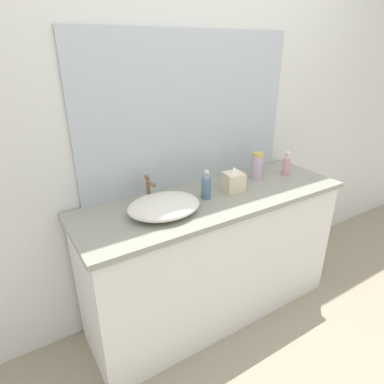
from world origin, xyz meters
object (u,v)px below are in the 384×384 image
object	(u,v)px
perfume_bottle	(257,166)
soap_dispenser	(286,165)
tissue_box	(234,181)
sink_basin	(164,206)
lotion_bottle	(206,187)

from	to	relation	value
perfume_bottle	soap_dispenser	bearing A→B (deg)	-14.00
tissue_box	sink_basin	bearing A→B (deg)	-176.11
lotion_bottle	perfume_bottle	world-z (taller)	perfume_bottle
sink_basin	perfume_bottle	xyz separation A→B (m)	(0.77, 0.12, 0.05)
soap_dispenser	lotion_bottle	world-z (taller)	lotion_bottle
soap_dispenser	tissue_box	size ratio (longest dim) A/B	1.08
perfume_bottle	lotion_bottle	bearing A→B (deg)	-169.87
sink_basin	tissue_box	bearing A→B (deg)	3.89
soap_dispenser	perfume_bottle	distance (m)	0.23
sink_basin	lotion_bottle	distance (m)	0.30
sink_basin	perfume_bottle	bearing A→B (deg)	8.63
lotion_bottle	soap_dispenser	bearing A→B (deg)	2.35
soap_dispenser	tissue_box	world-z (taller)	soap_dispenser
lotion_bottle	sink_basin	bearing A→B (deg)	-173.77
sink_basin	perfume_bottle	distance (m)	0.78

